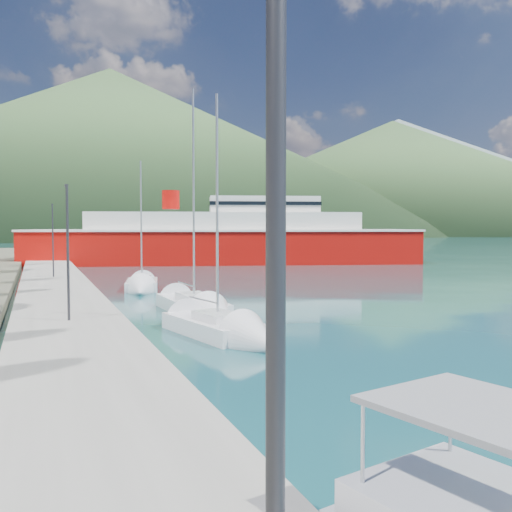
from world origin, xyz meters
name	(u,v)px	position (x,y,z in m)	size (l,w,h in m)	color
ground	(85,249)	(0.00, 120.00, 0.00)	(1400.00, 1400.00, 0.00)	#164A51
quay	(59,298)	(-9.00, 26.00, 0.40)	(5.00, 88.00, 0.80)	gray
hills_far	(177,162)	(138.59, 618.73, 77.39)	(1480.00, 900.00, 180.00)	slate
hills_near	(201,163)	(98.04, 372.50, 49.18)	(1010.00, 520.00, 115.00)	#395A30
lamp_posts	(68,247)	(-9.00, 13.91, 4.08)	(0.15, 47.48, 6.06)	#2D2D33
sailboat_near	(236,335)	(-2.33, 10.38, 0.32)	(4.13, 8.59, 11.86)	silver
sailboat_mid	(205,312)	(-1.78, 17.16, 0.33)	(2.98, 9.67, 13.75)	silver
sailboat_far	(141,288)	(-2.90, 30.75, 0.31)	(3.85, 7.82, 11.02)	silver
ferry	(226,240)	(13.61, 60.38, 3.13)	(52.78, 24.26, 10.27)	#A90B07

